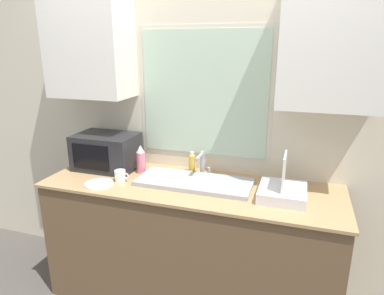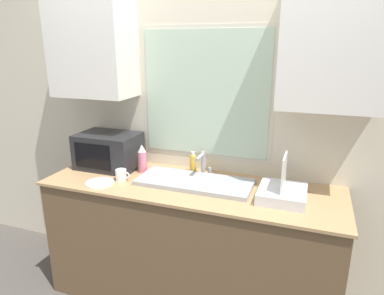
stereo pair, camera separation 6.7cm
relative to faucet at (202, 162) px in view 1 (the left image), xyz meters
The scene contains 10 objects.
countertop 0.60m from the faucet, 99.30° to the right, with size 2.06×0.67×0.92m.
wall_back 0.43m from the faucet, 104.32° to the left, with size 6.00×0.38×2.60m.
sink_basin 0.19m from the faucet, 91.74° to the right, with size 0.80×0.33×0.03m.
faucet is the anchor object (origin of this frame).
microwave 0.76m from the faucet, behind, with size 0.47×0.33×0.27m.
dish_rack 0.63m from the faucet, 19.25° to the right, with size 0.29×0.32×0.29m.
spray_bottle 0.46m from the faucet, behind, with size 0.07×0.07×0.22m.
soap_bottle 0.10m from the faucet, 157.02° to the left, with size 0.05×0.05×0.17m.
mug_near_sink 0.59m from the faucet, 151.19° to the right, with size 0.11×0.08×0.08m.
small_plate 0.74m from the faucet, 148.42° to the right, with size 0.20×0.20×0.01m.
Camera 1 is at (0.69, -1.76, 1.85)m, focal length 32.00 mm.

